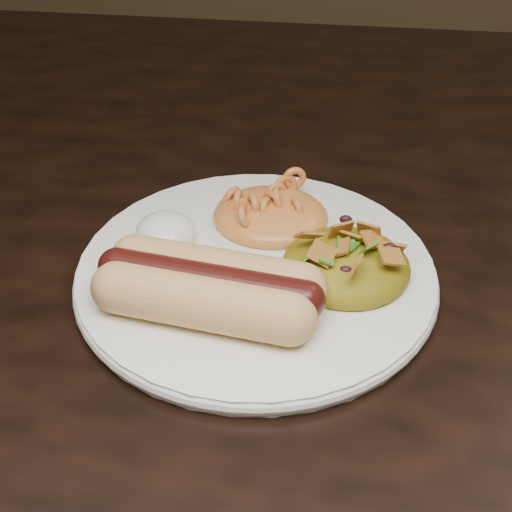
# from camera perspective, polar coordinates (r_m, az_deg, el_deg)

# --- Properties ---
(table) EXTENTS (1.60, 0.90, 0.75)m
(table) POSITION_cam_1_polar(r_m,az_deg,el_deg) (0.64, 4.80, -6.36)
(table) COLOR black
(table) RESTS_ON floor
(plate) EXTENTS (0.27, 0.27, 0.01)m
(plate) POSITION_cam_1_polar(r_m,az_deg,el_deg) (0.54, 0.00, -1.38)
(plate) COLOR white
(plate) RESTS_ON table
(hotdog) EXTENTS (0.13, 0.08, 0.03)m
(hotdog) POSITION_cam_1_polar(r_m,az_deg,el_deg) (0.49, -3.44, -2.24)
(hotdog) COLOR #EDC773
(hotdog) RESTS_ON plate
(mac_and_cheese) EXTENTS (0.11, 0.10, 0.03)m
(mac_and_cheese) POSITION_cam_1_polar(r_m,az_deg,el_deg) (0.57, 1.09, 3.91)
(mac_and_cheese) COLOR #FF9449
(mac_and_cheese) RESTS_ON plate
(sour_cream) EXTENTS (0.05, 0.05, 0.03)m
(sour_cream) POSITION_cam_1_polar(r_m,az_deg,el_deg) (0.56, -6.64, 2.14)
(sour_cream) COLOR white
(sour_cream) RESTS_ON plate
(taco_salad) EXTENTS (0.09, 0.08, 0.04)m
(taco_salad) POSITION_cam_1_polar(r_m,az_deg,el_deg) (0.53, 6.61, -0.03)
(taco_salad) COLOR #BF4B02
(taco_salad) RESTS_ON plate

